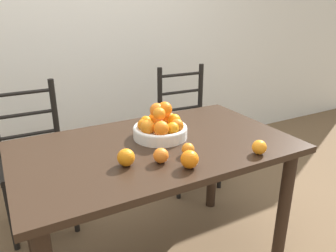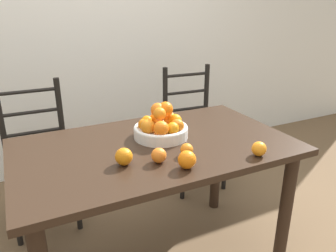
% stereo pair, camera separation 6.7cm
% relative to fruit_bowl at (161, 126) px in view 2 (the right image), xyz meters
% --- Properties ---
extents(wall_back, '(8.00, 0.06, 2.60)m').
position_rel_fruit_bowl_xyz_m(wall_back, '(-0.07, 1.41, 0.46)').
color(wall_back, silver).
rests_on(wall_back, ground_plane).
extents(dining_table, '(1.42, 0.84, 0.78)m').
position_rel_fruit_bowl_xyz_m(dining_table, '(-0.07, -0.07, -0.18)').
color(dining_table, black).
rests_on(dining_table, ground_plane).
extents(fruit_bowl, '(0.29, 0.29, 0.19)m').
position_rel_fruit_bowl_xyz_m(fruit_bowl, '(0.00, 0.00, 0.00)').
color(fruit_bowl, white).
rests_on(fruit_bowl, dining_table).
extents(orange_loose_0, '(0.06, 0.06, 0.06)m').
position_rel_fruit_bowl_xyz_m(orange_loose_0, '(0.01, -0.26, -0.03)').
color(orange_loose_0, orange).
rests_on(orange_loose_0, dining_table).
extents(orange_loose_1, '(0.07, 0.07, 0.07)m').
position_rel_fruit_bowl_xyz_m(orange_loose_1, '(0.32, -0.42, -0.03)').
color(orange_loose_1, orange).
rests_on(orange_loose_1, dining_table).
extents(orange_loose_2, '(0.08, 0.08, 0.08)m').
position_rel_fruit_bowl_xyz_m(orange_loose_2, '(-0.05, -0.37, -0.02)').
color(orange_loose_2, orange).
rests_on(orange_loose_2, dining_table).
extents(orange_loose_3, '(0.08, 0.08, 0.08)m').
position_rel_fruit_bowl_xyz_m(orange_loose_3, '(-0.29, -0.22, -0.02)').
color(orange_loose_3, orange).
rests_on(orange_loose_3, dining_table).
extents(orange_loose_4, '(0.07, 0.07, 0.07)m').
position_rel_fruit_bowl_xyz_m(orange_loose_4, '(-0.14, -0.27, -0.03)').
color(orange_loose_4, orange).
rests_on(orange_loose_4, dining_table).
extents(chair_left, '(0.43, 0.41, 0.98)m').
position_rel_fruit_bowl_xyz_m(chair_left, '(-0.60, 0.68, -0.37)').
color(chair_left, black).
rests_on(chair_left, ground_plane).
extents(chair_right, '(0.45, 0.43, 0.98)m').
position_rel_fruit_bowl_xyz_m(chair_right, '(0.60, 0.68, -0.37)').
color(chair_right, black).
rests_on(chair_right, ground_plane).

